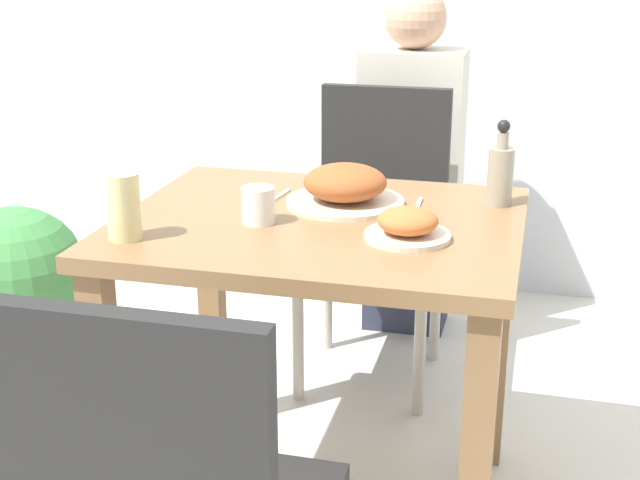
# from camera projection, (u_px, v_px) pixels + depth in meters

# --- Properties ---
(dining_table) EXTENTS (0.87, 0.72, 0.74)m
(dining_table) POSITION_uv_depth(u_px,v_px,m) (320.00, 275.00, 1.99)
(dining_table) COLOR olive
(dining_table) RESTS_ON ground_plane
(chair_far) EXTENTS (0.42, 0.42, 0.89)m
(chair_far) POSITION_uv_depth(u_px,v_px,m) (377.00, 220.00, 2.72)
(chair_far) COLOR black
(chair_far) RESTS_ON ground_plane
(food_plate) EXTENTS (0.27, 0.27, 0.09)m
(food_plate) POSITION_uv_depth(u_px,v_px,m) (345.00, 187.00, 2.03)
(food_plate) COLOR beige
(food_plate) RESTS_ON dining_table
(side_plate) EXTENTS (0.18, 0.18, 0.07)m
(side_plate) POSITION_uv_depth(u_px,v_px,m) (408.00, 226.00, 1.80)
(side_plate) COLOR beige
(side_plate) RESTS_ON dining_table
(drink_cup) EXTENTS (0.07, 0.07, 0.08)m
(drink_cup) POSITION_uv_depth(u_px,v_px,m) (258.00, 205.00, 1.90)
(drink_cup) COLOR white
(drink_cup) RESTS_ON dining_table
(juice_glass) EXTENTS (0.07, 0.07, 0.14)m
(juice_glass) POSITION_uv_depth(u_px,v_px,m) (123.00, 206.00, 1.79)
(juice_glass) COLOR beige
(juice_glass) RESTS_ON dining_table
(sauce_bottle) EXTENTS (0.06, 0.06, 0.20)m
(sauce_bottle) POSITION_uv_depth(u_px,v_px,m) (501.00, 173.00, 2.02)
(sauce_bottle) COLOR gray
(sauce_bottle) RESTS_ON dining_table
(fork_utensil) EXTENTS (0.03, 0.16, 0.00)m
(fork_utensil) POSITION_uv_depth(u_px,v_px,m) (276.00, 198.00, 2.08)
(fork_utensil) COLOR silver
(fork_utensil) RESTS_ON dining_table
(spoon_utensil) EXTENTS (0.01, 0.17, 0.00)m
(spoon_utensil) POSITION_uv_depth(u_px,v_px,m) (417.00, 209.00, 2.00)
(spoon_utensil) COLOR silver
(spoon_utensil) RESTS_ON dining_table
(potted_plant_left) EXTENTS (0.35, 0.35, 0.68)m
(potted_plant_left) POSITION_uv_depth(u_px,v_px,m) (22.00, 309.00, 2.30)
(potted_plant_left) COLOR brown
(potted_plant_left) RESTS_ON ground_plane
(person_figure) EXTENTS (0.34, 0.22, 1.17)m
(person_figure) POSITION_uv_depth(u_px,v_px,m) (411.00, 166.00, 3.01)
(person_figure) COLOR #2D3347
(person_figure) RESTS_ON ground_plane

